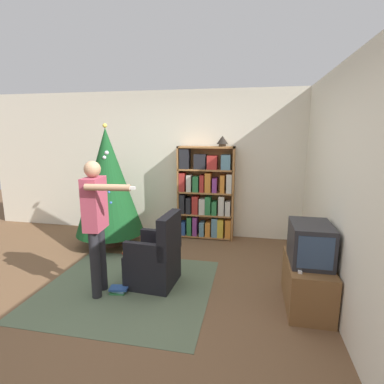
# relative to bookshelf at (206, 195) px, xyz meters

# --- Properties ---
(ground_plane) EXTENTS (14.00, 14.00, 0.00)m
(ground_plane) POSITION_rel_bookshelf_xyz_m (-0.39, -2.08, -0.78)
(ground_plane) COLOR brown
(wall_back) EXTENTS (8.00, 0.10, 2.60)m
(wall_back) POSITION_rel_bookshelf_xyz_m (-0.39, 0.21, 0.52)
(wall_back) COLOR silver
(wall_back) RESTS_ON ground_plane
(wall_right) EXTENTS (0.10, 8.00, 2.60)m
(wall_right) POSITION_rel_bookshelf_xyz_m (1.72, -2.08, 0.52)
(wall_right) COLOR silver
(wall_right) RESTS_ON ground_plane
(area_rug) EXTENTS (2.02, 1.89, 0.01)m
(area_rug) POSITION_rel_bookshelf_xyz_m (-0.66, -1.97, -0.78)
(area_rug) COLOR #56664C
(area_rug) RESTS_ON ground_plane
(bookshelf) EXTENTS (0.99, 0.26, 1.64)m
(bookshelf) POSITION_rel_bookshelf_xyz_m (0.00, 0.00, 0.00)
(bookshelf) COLOR #A8703D
(bookshelf) RESTS_ON ground_plane
(tv_stand) EXTENTS (0.45, 0.85, 0.51)m
(tv_stand) POSITION_rel_bookshelf_xyz_m (1.42, -1.92, -0.53)
(tv_stand) COLOR brown
(tv_stand) RESTS_ON ground_plane
(television) EXTENTS (0.41, 0.55, 0.43)m
(television) POSITION_rel_bookshelf_xyz_m (1.42, -1.92, -0.06)
(television) COLOR #28282D
(television) RESTS_ON tv_stand
(game_remote) EXTENTS (0.04, 0.12, 0.02)m
(game_remote) POSITION_rel_bookshelf_xyz_m (1.29, -2.18, -0.26)
(game_remote) COLOR white
(game_remote) RESTS_ON tv_stand
(christmas_tree) EXTENTS (1.11, 1.11, 2.01)m
(christmas_tree) POSITION_rel_bookshelf_xyz_m (-1.52, -0.66, 0.30)
(christmas_tree) COLOR #4C3323
(christmas_tree) RESTS_ON ground_plane
(armchair) EXTENTS (0.61, 0.60, 0.92)m
(armchair) POSITION_rel_bookshelf_xyz_m (-0.35, -1.80, -0.46)
(armchair) COLOR black
(armchair) RESTS_ON ground_plane
(standing_person) EXTENTS (0.66, 0.47, 1.57)m
(standing_person) POSITION_rel_bookshelf_xyz_m (-0.92, -2.14, 0.15)
(standing_person) COLOR #232328
(standing_person) RESTS_ON ground_plane
(table_lamp) EXTENTS (0.20, 0.20, 0.18)m
(table_lamp) POSITION_rel_bookshelf_xyz_m (0.27, 0.01, 0.96)
(table_lamp) COLOR #473828
(table_lamp) RESTS_ON bookshelf
(book_pile_near_tree) EXTENTS (0.25, 0.21, 0.11)m
(book_pile_near_tree) POSITION_rel_bookshelf_xyz_m (-1.00, -1.05, -0.72)
(book_pile_near_tree) COLOR #843889
(book_pile_near_tree) RESTS_ON ground_plane
(book_pile_by_chair) EXTENTS (0.23, 0.17, 0.07)m
(book_pile_by_chair) POSITION_rel_bookshelf_xyz_m (-0.71, -2.09, -0.74)
(book_pile_by_chair) COLOR #2D7A42
(book_pile_by_chair) RESTS_ON ground_plane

